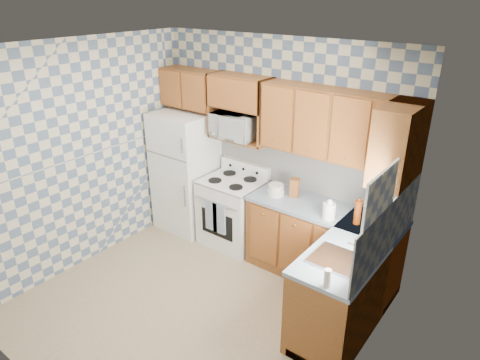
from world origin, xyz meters
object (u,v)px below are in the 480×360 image
(stove_body, at_px, (233,213))
(electric_kettle, at_px, (329,211))
(refrigerator, at_px, (186,172))
(microwave, at_px, (235,126))

(stove_body, distance_m, electric_kettle, 1.55)
(refrigerator, bearing_deg, microwave, 11.52)
(refrigerator, xyz_separation_m, electric_kettle, (2.24, -0.14, 0.17))
(refrigerator, relative_size, stove_body, 1.87)
(refrigerator, bearing_deg, stove_body, 1.78)
(refrigerator, relative_size, electric_kettle, 9.65)
(microwave, distance_m, electric_kettle, 1.63)
(stove_body, relative_size, microwave, 1.57)
(stove_body, relative_size, electric_kettle, 5.17)
(refrigerator, height_order, stove_body, refrigerator)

